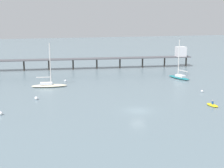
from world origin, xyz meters
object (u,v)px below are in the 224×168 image
at_px(sailboat_teal, 179,76).
at_px(mooring_buoy_outer, 202,91).
at_px(dinghy_yellow, 212,105).
at_px(mooring_buoy_near, 65,81).
at_px(pier, 111,57).
at_px(sailboat_cream, 49,85).
at_px(mooring_buoy_mid, 36,98).
at_px(mooring_buoy_inner, 1,113).

bearing_deg(sailboat_teal, mooring_buoy_outer, -99.58).
bearing_deg(dinghy_yellow, mooring_buoy_near, 127.74).
relative_size(pier, sailboat_teal, 6.68).
xyz_separation_m(pier, sailboat_cream, (-21.95, -22.49, -3.10)).
xyz_separation_m(sailboat_teal, mooring_buoy_outer, (-2.68, -15.86, -0.33)).
distance_m(dinghy_yellow, mooring_buoy_mid, 34.69).
relative_size(sailboat_cream, mooring_buoy_mid, 15.28).
xyz_separation_m(mooring_buoy_mid, mooring_buoy_outer, (35.92, -3.47, -0.07)).
bearing_deg(sailboat_teal, mooring_buoy_near, 172.03).
bearing_deg(mooring_buoy_mid, sailboat_cream, 72.99).
xyz_separation_m(sailboat_teal, dinghy_yellow, (-6.79, -26.24, -0.39)).
bearing_deg(mooring_buoy_mid, mooring_buoy_outer, -5.52).
bearing_deg(dinghy_yellow, pier, 97.49).
bearing_deg(mooring_buoy_outer, pier, 105.51).
relative_size(dinghy_yellow, mooring_buoy_inner, 4.65).
xyz_separation_m(sailboat_cream, mooring_buoy_inner, (-9.98, -20.41, -0.25)).
bearing_deg(pier, sailboat_teal, -58.88).
relative_size(dinghy_yellow, mooring_buoy_near, 5.52).
distance_m(pier, mooring_buoy_inner, 53.58).
distance_m(dinghy_yellow, mooring_buoy_outer, 11.16).
height_order(pier, dinghy_yellow, pier).
relative_size(mooring_buoy_inner, mooring_buoy_mid, 0.95).
height_order(sailboat_teal, mooring_buoy_outer, sailboat_teal).
distance_m(pier, dinghy_yellow, 48.49).
relative_size(pier, mooring_buoy_outer, 130.38).
bearing_deg(mooring_buoy_near, mooring_buoy_mid, -116.23).
bearing_deg(dinghy_yellow, mooring_buoy_mid, 156.47).
distance_m(sailboat_cream, mooring_buoy_outer, 35.71).
bearing_deg(mooring_buoy_mid, pier, 53.21).
distance_m(sailboat_cream, dinghy_yellow, 38.04).
distance_m(dinghy_yellow, mooring_buoy_near, 38.56).
relative_size(pier, sailboat_cream, 6.68).
xyz_separation_m(pier, mooring_buoy_inner, (-31.93, -42.90, -3.35)).
xyz_separation_m(pier, mooring_buoy_near, (-17.29, -17.45, -3.40)).
bearing_deg(mooring_buoy_outer, dinghy_yellow, -111.64).
xyz_separation_m(pier, dinghy_yellow, (6.31, -47.95, -3.47)).
bearing_deg(sailboat_cream, dinghy_yellow, -42.02).
bearing_deg(dinghy_yellow, sailboat_teal, 75.48).
height_order(dinghy_yellow, mooring_buoy_outer, dinghy_yellow).
bearing_deg(pier, mooring_buoy_mid, -126.79).
xyz_separation_m(dinghy_yellow, mooring_buoy_inner, (-38.24, 5.05, 0.12)).
relative_size(pier, dinghy_yellow, 23.02).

